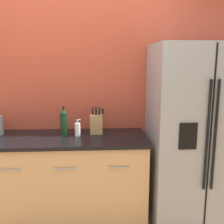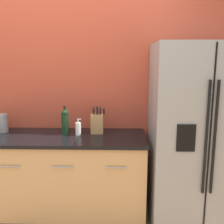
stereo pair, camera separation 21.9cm
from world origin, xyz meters
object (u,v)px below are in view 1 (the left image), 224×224
at_px(soap_dispenser, 78,129).
at_px(knife_block, 96,123).
at_px(refrigerator, 195,135).
at_px(wine_bottle, 64,122).

bearing_deg(soap_dispenser, knife_block, 23.31).
height_order(refrigerator, knife_block, refrigerator).
bearing_deg(refrigerator, knife_block, 171.39).
height_order(knife_block, soap_dispenser, knife_block).
xyz_separation_m(refrigerator, knife_block, (-1.01, 0.15, 0.10)).
bearing_deg(knife_block, soap_dispenser, -156.69).
distance_m(knife_block, wine_bottle, 0.34).
relative_size(wine_bottle, soap_dispenser, 1.73).
bearing_deg(wine_bottle, knife_block, 6.19).
relative_size(knife_block, soap_dispenser, 1.67).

